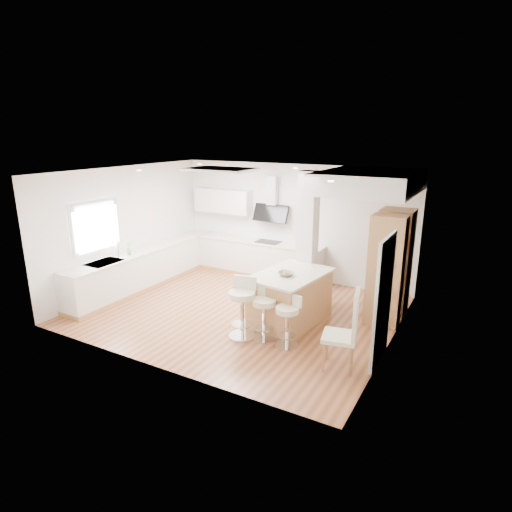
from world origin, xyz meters
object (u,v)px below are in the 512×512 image
Objects in this scene: bar_stool_c at (288,318)px; bar_stool_a at (242,304)px; dining_chair at (347,328)px; peninsula at (290,297)px; bar_stool_b at (265,310)px.

bar_stool_a is at bearing -158.99° from bar_stool_c.
dining_chair reaches higher than bar_stool_a.
peninsula is 0.98m from bar_stool_c.
dining_chair is (1.55, -0.27, 0.15)m from bar_stool_b.
dining_chair is (1.09, -0.23, 0.17)m from bar_stool_c.
bar_stool_c is (0.37, -0.90, 0.01)m from peninsula.
dining_chair is at bearing 4.45° from bar_stool_c.
bar_stool_a is at bearing -107.89° from peninsula.
bar_stool_b is (0.38, 0.12, -0.08)m from bar_stool_a.
bar_stool_c is at bearing -7.51° from bar_stool_a.
dining_chair is at bearing -29.80° from peninsula.
bar_stool_a is 0.85m from bar_stool_c.
bar_stool_c is at bearing -59.67° from peninsula.
bar_stool_b is 0.75× the size of dining_chair.
dining_chair is at bearing -16.92° from bar_stool_a.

